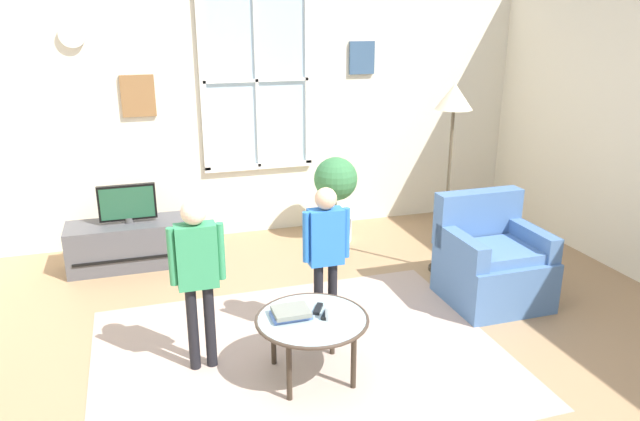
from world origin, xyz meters
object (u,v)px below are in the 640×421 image
at_px(coffee_table, 312,322).
at_px(floor_lamp, 453,116).
at_px(potted_plant_by_window, 336,192).
at_px(remote_near_cup, 318,309).
at_px(television, 127,203).
at_px(person_green_shirt, 197,266).
at_px(book_stack, 291,313).
at_px(person_blue_shirt, 326,245).
at_px(remote_near_books, 326,314).
at_px(armchair, 491,263).
at_px(tv_stand, 132,244).
at_px(cup, 331,313).

xyz_separation_m(coffee_table, floor_lamp, (1.66, 1.28, 1.04)).
bearing_deg(potted_plant_by_window, remote_near_cup, -111.66).
height_order(television, potted_plant_by_window, potted_plant_by_window).
bearing_deg(coffee_table, person_green_shirt, 154.49).
height_order(remote_near_cup, potted_plant_by_window, potted_plant_by_window).
xyz_separation_m(coffee_table, book_stack, (-0.12, 0.05, 0.06)).
bearing_deg(floor_lamp, potted_plant_by_window, 124.12).
bearing_deg(coffee_table, potted_plant_by_window, 67.64).
distance_m(person_blue_shirt, person_green_shirt, 0.93).
distance_m(television, person_blue_shirt, 2.23).
bearing_deg(remote_near_books, armchair, 20.96).
bearing_deg(person_blue_shirt, floor_lamp, 29.49).
bearing_deg(person_blue_shirt, television, 127.03).
distance_m(tv_stand, cup, 2.62).
distance_m(remote_near_books, person_green_shirt, 0.88).
bearing_deg(floor_lamp, armchair, -83.14).
xyz_separation_m(armchair, person_blue_shirt, (-1.49, -0.15, 0.39)).
height_order(remote_near_cup, floor_lamp, floor_lamp).
height_order(tv_stand, person_blue_shirt, person_blue_shirt).
distance_m(remote_near_books, potted_plant_by_window, 2.47).
height_order(book_stack, person_blue_shirt, person_blue_shirt).
bearing_deg(book_stack, remote_near_books, -11.73).
relative_size(tv_stand, remote_near_books, 8.20).
distance_m(tv_stand, person_green_shirt, 2.06).
xyz_separation_m(tv_stand, remote_near_cup, (1.16, -2.17, 0.22)).
xyz_separation_m(cup, remote_near_books, (-0.01, 0.06, -0.04)).
height_order(armchair, potted_plant_by_window, potted_plant_by_window).
bearing_deg(person_green_shirt, potted_plant_by_window, 50.90).
bearing_deg(remote_near_books, coffee_table, -177.68).
xyz_separation_m(book_stack, floor_lamp, (1.78, 1.23, 0.98)).
xyz_separation_m(tv_stand, person_blue_shirt, (1.34, -1.78, 0.50)).
height_order(tv_stand, armchair, armchair).
bearing_deg(potted_plant_by_window, television, -178.47).
relative_size(tv_stand, potted_plant_by_window, 1.28).
bearing_deg(armchair, television, 150.06).
bearing_deg(person_green_shirt, remote_near_cup, -17.33).
xyz_separation_m(book_stack, remote_near_cup, (0.19, 0.04, -0.02)).
xyz_separation_m(book_stack, person_green_shirt, (-0.54, 0.27, 0.29)).
xyz_separation_m(cup, person_blue_shirt, (0.14, 0.53, 0.24)).
height_order(tv_stand, coffee_table, tv_stand).
relative_size(tv_stand, floor_lamp, 0.67).
xyz_separation_m(coffee_table, person_blue_shirt, (0.25, 0.48, 0.32)).
height_order(armchair, remote_near_books, armchair).
relative_size(tv_stand, person_blue_shirt, 1.01).
bearing_deg(person_green_shirt, armchair, 7.38).
xyz_separation_m(remote_near_cup, person_blue_shirt, (0.18, 0.39, 0.28)).
bearing_deg(remote_near_cup, remote_near_books, -71.39).
height_order(remote_near_books, person_green_shirt, person_green_shirt).
bearing_deg(person_blue_shirt, armchair, 5.80).
bearing_deg(coffee_table, cup, -26.57).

